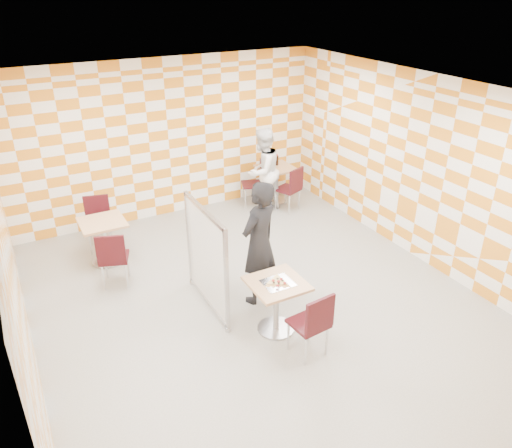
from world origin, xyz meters
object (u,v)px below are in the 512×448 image
at_px(empty_table, 104,235).
at_px(man_dark, 259,243).
at_px(sport_bottle, 265,162).
at_px(chair_empty_far, 98,218).
at_px(chair_empty_near, 113,256).
at_px(chair_second_front, 292,186).
at_px(chair_second_side, 257,180).
at_px(partition, 206,259).
at_px(man_white, 263,171).
at_px(chair_main_front, 314,321).
at_px(soda_bottle, 277,160).
at_px(second_table, 276,178).
at_px(main_table, 277,298).

relative_size(empty_table, man_dark, 0.41).
distance_m(empty_table, sport_bottle, 3.70).
bearing_deg(chair_empty_far, chair_empty_near, -93.78).
bearing_deg(empty_table, chair_empty_far, 86.02).
bearing_deg(chair_second_front, chair_second_side, 125.68).
xyz_separation_m(chair_empty_near, partition, (1.04, -1.13, 0.25)).
relative_size(chair_second_front, chair_empty_far, 1.00).
relative_size(chair_second_side, sport_bottle, 4.62).
distance_m(chair_second_front, man_white, 0.65).
relative_size(chair_empty_far, sport_bottle, 4.62).
distance_m(chair_main_front, soda_bottle, 4.95).
xyz_separation_m(chair_second_side, man_dark, (-1.57, -2.97, 0.38)).
bearing_deg(empty_table, second_table, 12.73).
bearing_deg(man_white, empty_table, -15.34).
relative_size(partition, man_dark, 0.84).
bearing_deg(chair_main_front, soda_bottle, 64.82).
distance_m(partition, man_dark, 0.76).
distance_m(chair_empty_far, soda_bottle, 3.79).
height_order(main_table, chair_second_front, chair_second_front).
bearing_deg(soda_bottle, chair_main_front, -115.18).
relative_size(chair_second_side, soda_bottle, 4.02).
xyz_separation_m(empty_table, man_white, (3.24, 0.54, 0.34)).
relative_size(main_table, chair_empty_near, 0.81).
height_order(second_table, empty_table, same).
bearing_deg(empty_table, sport_bottle, 15.68).
xyz_separation_m(chair_second_front, man_dark, (-2.02, -2.36, 0.38)).
bearing_deg(chair_empty_near, man_white, 22.22).
relative_size(chair_main_front, soda_bottle, 4.02).
xyz_separation_m(man_dark, soda_bottle, (2.08, 3.05, -0.07)).
distance_m(chair_second_front, man_dark, 3.12).
relative_size(chair_second_front, chair_empty_near, 1.00).
bearing_deg(second_table, chair_empty_far, -176.01).
bearing_deg(chair_empty_far, chair_second_front, -5.10).
distance_m(man_dark, man_white, 3.05).
distance_m(chair_second_front, chair_second_side, 0.76).
bearing_deg(empty_table, partition, -63.01).
bearing_deg(chair_main_front, chair_empty_near, 122.76).
bearing_deg(sport_bottle, chair_second_side, -154.32).
distance_m(empty_table, man_dark, 2.75).
relative_size(chair_second_side, chair_empty_far, 1.00).
bearing_deg(chair_second_side, man_white, -99.69).
xyz_separation_m(second_table, chair_main_front, (-2.03, -4.36, 0.04)).
bearing_deg(main_table, chair_second_side, 65.21).
distance_m(chair_main_front, chair_second_front, 4.29).
bearing_deg(main_table, man_dark, 78.89).
xyz_separation_m(empty_table, man_dark, (1.72, -2.10, 0.41)).
bearing_deg(man_dark, main_table, 54.88).
xyz_separation_m(second_table, man_white, (-0.49, -0.30, 0.34)).
bearing_deg(chair_second_side, sport_bottle, 25.68).
distance_m(man_dark, sport_bottle, 3.60).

